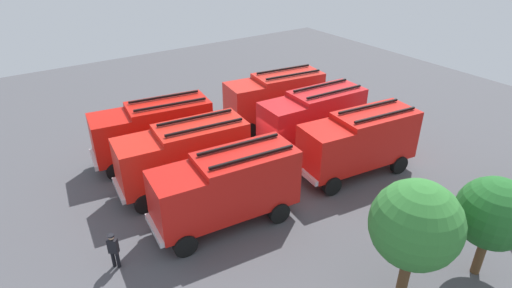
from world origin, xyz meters
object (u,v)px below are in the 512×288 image
(fire_truck_2, at_px, (313,116))
(tree_2, at_px, (416,225))
(firefighter_1, at_px, (114,249))
(fire_truck_0, at_px, (275,96))
(traffic_cone_0, at_px, (115,151))
(firefighter_0, at_px, (262,98))
(fire_truck_4, at_px, (359,140))
(fire_truck_3, at_px, (184,154))
(traffic_cone_1, at_px, (165,132))
(fire_truck_1, at_px, (153,129))
(tree_1, at_px, (494,214))
(fire_truck_5, at_px, (226,186))

(fire_truck_2, distance_m, tree_2, 13.01)
(fire_truck_2, distance_m, firefighter_1, 14.89)
(fire_truck_0, xyz_separation_m, traffic_cone_0, (11.31, -1.69, -1.81))
(fire_truck_0, xyz_separation_m, firefighter_0, (-0.59, -2.49, -1.11))
(traffic_cone_0, bearing_deg, fire_truck_4, 138.56)
(fire_truck_3, bearing_deg, traffic_cone_1, -97.07)
(fire_truck_1, bearing_deg, fire_truck_2, 164.81)
(tree_1, relative_size, traffic_cone_0, 6.62)
(firefighter_0, height_order, tree_1, tree_1)
(firefighter_1, bearing_deg, tree_2, -89.03)
(fire_truck_3, height_order, tree_2, tree_2)
(fire_truck_1, bearing_deg, traffic_cone_0, -35.43)
(fire_truck_4, relative_size, firefighter_1, 4.23)
(firefighter_0, bearing_deg, tree_1, 56.02)
(fire_truck_3, xyz_separation_m, firefighter_1, (5.23, 3.91, -1.16))
(fire_truck_5, xyz_separation_m, tree_1, (-7.07, 8.84, 0.95))
(fire_truck_3, distance_m, traffic_cone_0, 6.39)
(fire_truck_2, bearing_deg, fire_truck_3, 2.47)
(fire_truck_4, bearing_deg, traffic_cone_1, -48.66)
(fire_truck_0, distance_m, firefighter_1, 16.43)
(tree_1, distance_m, traffic_cone_0, 21.07)
(fire_truck_1, height_order, fire_truck_5, same)
(fire_truck_5, relative_size, traffic_cone_1, 13.32)
(fire_truck_3, relative_size, fire_truck_4, 1.00)
(fire_truck_4, distance_m, tree_2, 9.41)
(fire_truck_5, relative_size, traffic_cone_0, 10.62)
(firefighter_1, height_order, traffic_cone_0, firefighter_1)
(traffic_cone_0, bearing_deg, fire_truck_1, 136.86)
(firefighter_1, bearing_deg, fire_truck_3, -10.73)
(firefighter_0, distance_m, tree_2, 19.47)
(fire_truck_4, distance_m, traffic_cone_0, 15.12)
(fire_truck_4, height_order, tree_2, tree_2)
(fire_truck_3, bearing_deg, tree_1, 125.83)
(fire_truck_4, distance_m, firefighter_0, 10.81)
(fire_truck_1, relative_size, traffic_cone_0, 10.72)
(fire_truck_3, xyz_separation_m, fire_truck_4, (-9.05, 4.21, 0.00))
(fire_truck_3, bearing_deg, fire_truck_1, -81.14)
(fire_truck_0, height_order, fire_truck_1, same)
(tree_2, bearing_deg, fire_truck_0, -108.68)
(fire_truck_0, relative_size, tree_1, 1.62)
(tree_2, bearing_deg, tree_1, 165.09)
(fire_truck_3, height_order, traffic_cone_0, fire_truck_3)
(tree_1, bearing_deg, fire_truck_1, -65.47)
(fire_truck_2, relative_size, traffic_cone_1, 13.19)
(fire_truck_2, xyz_separation_m, firefighter_0, (-0.58, -6.61, -1.11))
(firefighter_0, bearing_deg, fire_truck_2, 57.78)
(fire_truck_1, distance_m, fire_truck_4, 12.27)
(fire_truck_2, distance_m, fire_truck_5, 9.61)
(fire_truck_5, height_order, traffic_cone_0, fire_truck_5)
(fire_truck_0, bearing_deg, fire_truck_5, 49.56)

